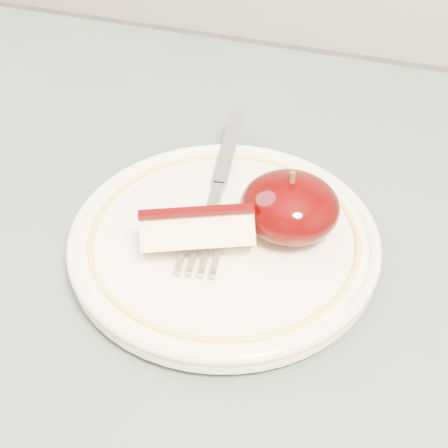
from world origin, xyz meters
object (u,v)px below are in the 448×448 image
(table, at_px, (68,427))
(apple_half, at_px, (290,207))
(plate, at_px, (224,239))
(fork, at_px, (219,186))

(table, distance_m, apple_half, 0.22)
(table, height_order, plate, plate)
(fork, bearing_deg, plate, -166.18)
(plate, bearing_deg, fork, 113.35)
(apple_half, bearing_deg, fork, 156.58)
(plate, distance_m, fork, 0.05)
(plate, height_order, apple_half, apple_half)
(table, bearing_deg, fork, 70.77)
(table, relative_size, apple_half, 12.94)
(plate, xyz_separation_m, fork, (-0.02, 0.05, 0.01))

